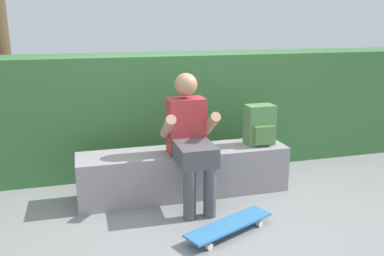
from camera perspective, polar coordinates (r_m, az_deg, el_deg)
name	(u,v)px	position (r m, az deg, el deg)	size (l,w,h in m)	color
ground_plane	(197,213)	(3.68, 0.74, -11.88)	(24.00, 24.00, 0.00)	gray
bench_main	(184,172)	(3.98, -1.07, -6.21)	(2.03, 0.44, 0.45)	gray
person_skater	(190,136)	(3.65, -0.30, -1.15)	(0.49, 0.62, 1.20)	#B73338
skateboard_near_person	(229,225)	(3.34, 5.25, -13.44)	(0.81, 0.51, 0.09)	teal
backpack_on_bench	(260,125)	(4.10, 9.53, 0.35)	(0.28, 0.23, 0.40)	#51894C
hedge_row	(189,109)	(4.76, -0.43, 2.64)	(6.05, 0.69, 1.30)	#3A6E39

